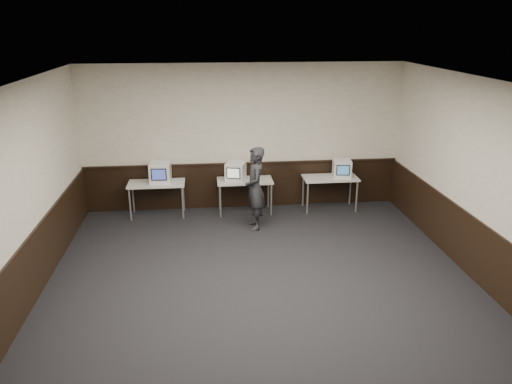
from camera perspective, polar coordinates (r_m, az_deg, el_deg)
floor at (r=7.86m, az=1.01°, el=-11.78°), size 8.00×8.00×0.00m
ceiling at (r=6.81m, az=1.17°, el=12.05°), size 8.00×8.00×0.00m
back_wall at (r=11.01m, az=-1.50°, el=6.25°), size 7.00×0.00×7.00m
left_wall at (r=7.60m, az=-26.10°, el=-1.60°), size 0.00×8.00×8.00m
right_wall at (r=8.35m, az=25.67°, el=0.19°), size 0.00×8.00×8.00m
wainscot_back at (r=11.28m, az=-1.44°, el=0.77°), size 6.98×0.04×1.00m
wainscot_left at (r=8.02m, az=-24.83°, el=-8.98°), size 0.04×7.98×1.00m
wainscot_right at (r=8.72m, az=24.53°, el=-6.67°), size 0.04×7.98×1.00m
wainscot_rail at (r=11.11m, az=-1.46°, el=3.29°), size 6.98×0.06×0.04m
desk_left at (r=10.88m, az=-11.30°, el=0.70°), size 1.20×0.60×0.75m
desk_center at (r=10.87m, az=-1.29°, el=1.05°), size 1.20×0.60×0.75m
desk_right at (r=11.18m, az=8.47°, el=1.35°), size 1.20×0.60×0.75m
emac_left at (r=10.81m, az=-10.89°, el=2.21°), size 0.46×0.49×0.43m
emac_center at (r=10.77m, az=-2.35°, el=2.37°), size 0.50×0.51×0.40m
emac_right at (r=11.15m, az=9.79°, el=2.68°), size 0.44×0.46×0.39m
person at (r=9.97m, az=-0.10°, el=0.40°), size 0.41×0.62×1.69m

